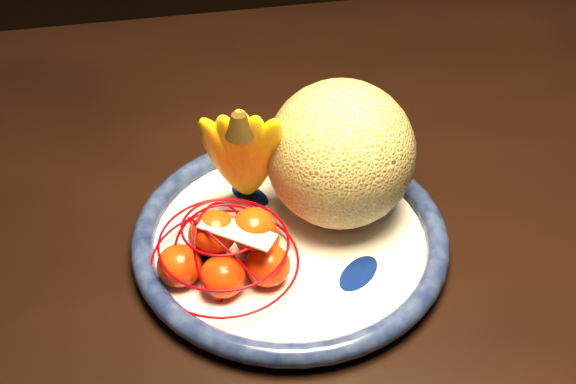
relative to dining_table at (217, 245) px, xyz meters
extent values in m
cube|color=black|center=(0.00, 0.00, 0.06)|extent=(1.46, 0.92, 0.04)
cylinder|color=black|center=(0.66, 0.32, -0.30)|extent=(0.06, 0.06, 0.67)
cylinder|color=white|center=(0.07, -0.10, 0.08)|extent=(0.30, 0.30, 0.01)
torus|color=#040A35|center=(0.07, -0.10, 0.09)|extent=(0.33, 0.33, 0.02)
cylinder|color=white|center=(0.07, -0.10, 0.08)|extent=(0.15, 0.15, 0.00)
ellipsoid|color=#071658|center=(0.12, -0.16, 0.09)|extent=(0.12, 0.12, 0.00)
ellipsoid|color=#071658|center=(0.04, -0.02, 0.09)|extent=(0.10, 0.11, 0.00)
ellipsoid|color=#071658|center=(-0.03, -0.10, 0.09)|extent=(0.10, 0.07, 0.00)
sphere|color=olive|center=(0.13, -0.07, 0.17)|extent=(0.16, 0.16, 0.16)
ellipsoid|color=yellow|center=(0.01, -0.04, 0.17)|extent=(0.09, 0.09, 0.16)
ellipsoid|color=yellow|center=(0.02, -0.04, 0.17)|extent=(0.07, 0.09, 0.16)
ellipsoid|color=yellow|center=(0.03, -0.04, 0.17)|extent=(0.05, 0.09, 0.16)
ellipsoid|color=yellow|center=(0.04, -0.05, 0.17)|extent=(0.03, 0.09, 0.16)
ellipsoid|color=yellow|center=(0.04, -0.05, 0.17)|extent=(0.06, 0.10, 0.16)
cone|color=black|center=(0.03, -0.04, 0.24)|extent=(0.03, 0.03, 0.02)
ellipsoid|color=#F53B0C|center=(-0.05, -0.13, 0.11)|extent=(0.04, 0.04, 0.04)
ellipsoid|color=#F53B0C|center=(-0.01, -0.15, 0.11)|extent=(0.04, 0.04, 0.04)
ellipsoid|color=#F53B0C|center=(0.03, -0.15, 0.11)|extent=(0.04, 0.04, 0.04)
ellipsoid|color=#F53B0C|center=(-0.02, -0.09, 0.11)|extent=(0.04, 0.04, 0.04)
ellipsoid|color=#F53B0C|center=(0.03, -0.11, 0.11)|extent=(0.04, 0.04, 0.04)
ellipsoid|color=#F53B0C|center=(-0.02, -0.12, 0.14)|extent=(0.04, 0.04, 0.04)
ellipsoid|color=#F53B0C|center=(0.02, -0.13, 0.14)|extent=(0.04, 0.04, 0.04)
torus|color=#A90009|center=(-0.01, -0.12, 0.10)|extent=(0.19, 0.19, 0.00)
torus|color=#A90009|center=(-0.01, -0.12, 0.13)|extent=(0.17, 0.17, 0.00)
torus|color=#A90009|center=(-0.01, -0.12, 0.15)|extent=(0.10, 0.10, 0.00)
torus|color=#A90009|center=(-0.01, -0.12, 0.11)|extent=(0.10, 0.05, 0.09)
torus|color=#A90009|center=(-0.01, -0.12, 0.11)|extent=(0.09, 0.11, 0.09)
torus|color=#A90009|center=(-0.01, -0.12, 0.11)|extent=(0.09, 0.11, 0.09)
cube|color=white|center=(0.00, -0.14, 0.15)|extent=(0.07, 0.06, 0.01)
camera|label=1|loc=(-0.08, -0.68, 0.68)|focal=50.00mm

